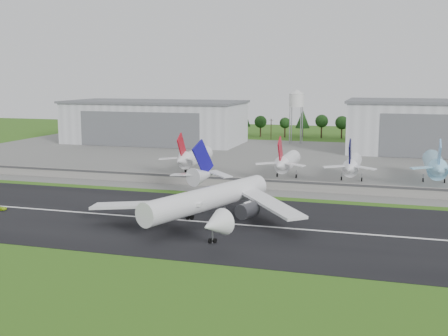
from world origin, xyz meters
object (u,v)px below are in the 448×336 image
(main_airliner, at_px, (208,204))
(parked_jet_skyblue, at_px, (435,165))
(parked_jet_navy, at_px, (352,165))
(parked_jet_red_b, at_px, (286,162))
(parked_jet_red_a, at_px, (193,157))

(main_airliner, bearing_deg, parked_jet_skyblue, -107.56)
(parked_jet_navy, xyz_separation_m, parked_jet_skyblue, (27.47, 5.08, 0.49))
(parked_jet_skyblue, bearing_deg, parked_jet_red_b, -174.26)
(parked_jet_red_b, bearing_deg, parked_jet_skyblue, 5.74)
(parked_jet_red_b, distance_m, parked_jet_navy, 23.00)
(parked_jet_skyblue, bearing_deg, main_airliner, -128.88)
(parked_jet_red_a, distance_m, parked_jet_skyblue, 86.18)
(parked_jet_red_b, height_order, parked_jet_navy, parked_jet_red_b)
(main_airliner, distance_m, parked_jet_navy, 73.61)
(parked_jet_red_a, bearing_deg, parked_jet_skyblue, 3.35)
(parked_jet_navy, relative_size, parked_jet_skyblue, 0.84)
(parked_jet_red_a, height_order, parked_jet_red_b, parked_jet_red_a)
(main_airliner, height_order, parked_jet_red_b, main_airliner)
(parked_jet_red_a, distance_m, parked_jet_red_b, 35.56)
(main_airliner, xyz_separation_m, parked_jet_red_a, (-27.96, 66.98, 1.34))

